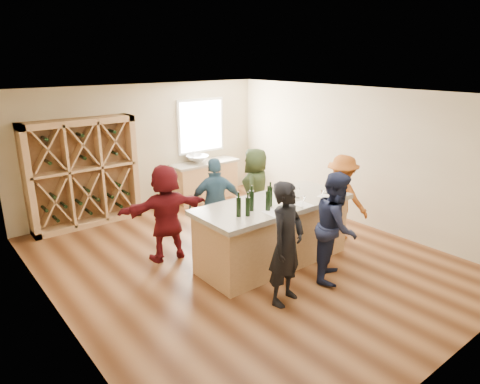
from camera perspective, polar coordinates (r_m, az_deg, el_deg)
floor at (r=7.53m, az=0.36°, el=-9.24°), size 6.00×7.00×0.10m
ceiling at (r=6.74m, az=0.41°, el=13.33°), size 6.00×7.00×0.10m
wall_back at (r=9.93m, az=-12.72°, el=5.83°), size 6.00×0.10×2.80m
wall_front at (r=4.96m, az=27.51°, el=-7.70°), size 6.00×0.10×2.80m
wall_left at (r=5.69m, az=-24.25°, el=-4.07°), size 0.10×7.00×2.80m
wall_right at (r=9.17m, az=15.39°, el=4.68°), size 0.10×7.00×2.80m
window_frame at (r=10.53m, az=-5.26°, el=8.78°), size 1.30×0.06×1.30m
window_pane at (r=10.50m, az=-5.15°, el=8.76°), size 1.18×0.01×1.18m
wine_rack at (r=9.19m, az=-20.18°, el=2.33°), size 2.20×0.45×2.20m
back_counter_base at (r=10.54m, az=-4.70°, el=1.45°), size 1.60×0.58×0.86m
back_counter_top at (r=10.42m, az=-4.76°, el=3.88°), size 1.70×0.62×0.06m
sink at (r=10.29m, az=-5.70°, el=4.37°), size 0.54×0.54×0.19m
faucet at (r=10.42m, az=-6.26°, el=4.85°), size 0.02×0.02×0.30m
tasting_counter_base at (r=7.24m, az=4.45°, el=-5.65°), size 2.60×1.00×1.00m
tasting_counter_top at (r=7.05m, az=4.55°, el=-1.61°), size 2.72×1.12×0.08m
wine_bottle_a at (r=6.33m, az=-0.18°, el=-1.98°), size 0.09×0.09×0.30m
wine_bottle_b at (r=6.35m, az=1.04°, el=-1.96°), size 0.08×0.08×0.29m
wine_bottle_c at (r=6.57m, az=1.55°, el=-1.16°), size 0.09×0.09×0.32m
wine_bottle_d at (r=6.58m, az=3.76°, el=-1.17°), size 0.10×0.10×0.32m
wine_bottle_e at (r=6.77m, az=4.03°, el=-0.61°), size 0.08×0.08×0.32m
wine_glass_b at (r=6.78m, az=8.40°, el=-1.30°), size 0.09×0.09×0.19m
wine_glass_c at (r=7.19m, az=10.90°, el=-0.48°), size 0.06×0.06×0.16m
wine_glass_d at (r=7.24m, az=7.73°, el=-0.18°), size 0.07×0.07×0.16m
wine_glass_e at (r=7.54m, az=11.44°, el=0.35°), size 0.08×0.08×0.16m
tasting_menu_a at (r=6.54m, az=4.46°, el=-2.78°), size 0.25×0.33×0.00m
tasting_menu_b at (r=6.95m, az=8.36°, el=-1.64°), size 0.26×0.34×0.00m
tasting_menu_c at (r=7.41m, az=11.59°, el=-0.62°), size 0.26×0.33×0.00m
person_near_left at (r=5.97m, az=6.22°, el=-6.88°), size 0.75×0.62×1.78m
person_near_right at (r=6.75m, az=12.70°, el=-4.51°), size 0.95×0.85×1.72m
person_server at (r=8.29m, az=13.37°, el=-0.70°), size 0.64×1.11×1.63m
person_far_mid at (r=7.67m, az=-3.21°, el=-1.57°), size 1.10×0.87×1.67m
person_far_right at (r=8.42m, az=2.07°, el=0.22°), size 0.98×0.91×1.68m
person_far_left at (r=7.33m, az=-9.83°, el=-2.70°), size 1.63×0.83×1.68m
wine_bottle_f at (r=6.82m, az=6.62°, el=-0.65°), size 0.07×0.07×0.30m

